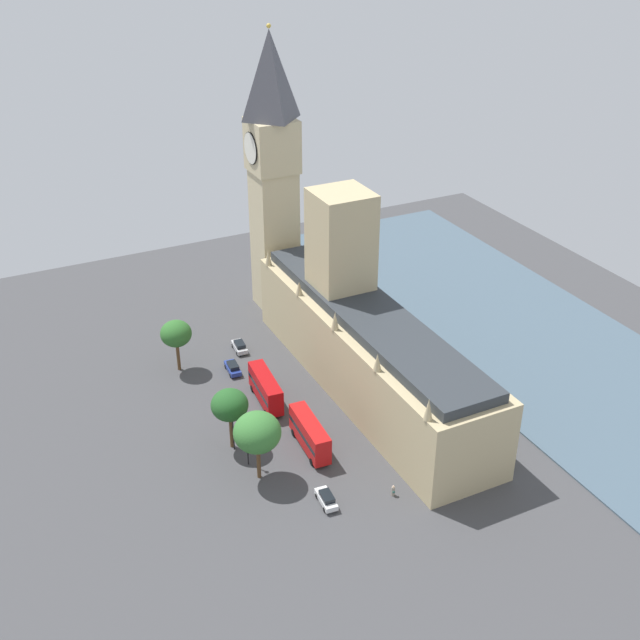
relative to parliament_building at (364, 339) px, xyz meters
name	(u,v)px	position (x,y,z in m)	size (l,w,h in m)	color
ground_plane	(358,392)	(1.99, 1.87, -8.49)	(139.15, 139.15, 0.00)	#424244
river_thames	(532,342)	(-33.58, 1.87, -8.36)	(38.01, 125.24, 0.25)	#475B6B
parliament_building	(364,339)	(0.00, 0.00, 0.00)	(13.65, 57.23, 30.40)	tan
clock_tower	(273,171)	(1.56, -32.01, 18.41)	(8.20, 8.20, 52.04)	#CCBA8E
car_silver_kerbside	(240,346)	(14.48, -18.63, -7.60)	(2.21, 4.61, 1.74)	#B7B7BC
car_blue_by_river_gate	(233,368)	(18.04, -12.61, -7.60)	(2.17, 4.74, 1.74)	navy
double_decker_bus_trailing	(266,388)	(16.44, -2.07, -5.85)	(3.42, 10.68, 4.75)	#B20C0F
double_decker_bus_near_tower	(310,434)	(15.29, 11.59, -5.85)	(3.24, 10.65, 4.75)	red
car_white_midblock	(326,499)	(18.46, 23.26, -7.60)	(2.12, 4.59, 1.74)	silver
pedestrian_corner	(393,491)	(9.65, 25.75, -7.73)	(0.58, 0.67, 1.68)	gray
plane_tree_opposite_hall	(176,334)	(25.87, -17.43, -1.54)	(5.20, 5.20, 9.21)	brown
plane_tree_leading	(230,405)	(25.31, 6.19, -1.18)	(5.39, 5.39, 9.66)	brown
plane_tree_under_trees	(257,433)	(24.37, 14.25, -0.84)	(6.54, 6.54, 10.46)	brown
street_lamp_far_end	(233,426)	(25.28, 6.96, -4.27)	(0.56, 0.56, 6.00)	black
street_lamp_slot_10	(247,439)	(24.70, 11.01, -3.99)	(0.56, 0.56, 6.47)	black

